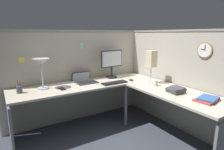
% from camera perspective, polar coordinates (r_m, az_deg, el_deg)
% --- Properties ---
extents(ground_plane, '(6.80, 6.80, 0.00)m').
position_cam_1_polar(ground_plane, '(3.12, 3.44, -16.71)').
color(ground_plane, '#383D47').
extents(cubicle_wall_back, '(2.57, 0.12, 1.58)m').
position_cam_1_polar(cubicle_wall_back, '(3.39, -10.01, -0.08)').
color(cubicle_wall_back, '#A8A393').
rests_on(cubicle_wall_back, ground).
extents(cubicle_wall_right, '(0.12, 2.37, 1.58)m').
position_cam_1_polar(cubicle_wall_right, '(3.22, 19.20, -1.27)').
color(cubicle_wall_right, '#A8A393').
rests_on(cubicle_wall_right, ground).
extents(desk, '(2.35, 2.15, 0.73)m').
position_cam_1_polar(desk, '(2.75, 1.69, -6.37)').
color(desk, beige).
rests_on(desk, ground).
extents(monitor, '(0.46, 0.20, 0.50)m').
position_cam_1_polar(monitor, '(3.39, -0.11, 4.05)').
color(monitor, '#232326').
rests_on(monitor, desk).
extents(laptop, '(0.34, 0.38, 0.22)m').
position_cam_1_polar(laptop, '(3.18, -8.48, -1.58)').
color(laptop, '#38383D').
rests_on(laptop, desk).
extents(keyboard, '(0.43, 0.15, 0.02)m').
position_cam_1_polar(keyboard, '(3.04, 0.82, -2.36)').
color(keyboard, black).
rests_on(keyboard, desk).
extents(computer_mouse, '(0.06, 0.10, 0.03)m').
position_cam_1_polar(computer_mouse, '(3.22, 5.83, -1.46)').
color(computer_mouse, '#38383D').
rests_on(computer_mouse, desk).
extents(desk_lamp_dome, '(0.24, 0.24, 0.44)m').
position_cam_1_polar(desk_lamp_dome, '(2.86, -20.71, 3.11)').
color(desk_lamp_dome, '#B7BABF').
rests_on(desk_lamp_dome, desk).
extents(pen_cup, '(0.08, 0.08, 0.18)m').
position_cam_1_polar(pen_cup, '(2.83, -26.37, -3.91)').
color(pen_cup, '#4C4C51').
rests_on(pen_cup, desk).
extents(cell_phone, '(0.07, 0.15, 0.01)m').
position_cam_1_polar(cell_phone, '(2.82, -14.97, -4.09)').
color(cell_phone, black).
rests_on(cell_phone, desk).
extents(office_phone, '(0.22, 0.23, 0.11)m').
position_cam_1_polar(office_phone, '(2.70, 18.88, -4.40)').
color(office_phone, '#38383D').
rests_on(office_phone, desk).
extents(book_stack, '(0.31, 0.25, 0.04)m').
position_cam_1_polar(book_stack, '(2.53, 26.99, -6.58)').
color(book_stack, '#BF3F38').
rests_on(book_stack, desk).
extents(desk_lamp_paper, '(0.13, 0.13, 0.53)m').
position_cam_1_polar(desk_lamp_paper, '(3.04, 11.91, 4.54)').
color(desk_lamp_paper, '#B7BABF').
rests_on(desk_lamp_paper, desk).
extents(coffee_mug, '(0.08, 0.08, 0.10)m').
position_cam_1_polar(coffee_mug, '(2.95, 13.13, -2.38)').
color(coffee_mug, silver).
rests_on(coffee_mug, desk).
extents(wall_clock, '(0.04, 0.22, 0.22)m').
position_cam_1_polar(wall_clock, '(2.84, 26.45, 6.78)').
color(wall_clock, olive).
extents(pinned_note_leftmost, '(0.08, 0.00, 0.10)m').
position_cam_1_polar(pinned_note_leftmost, '(3.29, -9.32, 8.70)').
color(pinned_note_leftmost, '#8CCC99').
extents(pinned_note_middle, '(0.08, 0.00, 0.08)m').
position_cam_1_polar(pinned_note_middle, '(3.07, -25.84, 4.19)').
color(pinned_note_middle, '#EAD84C').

